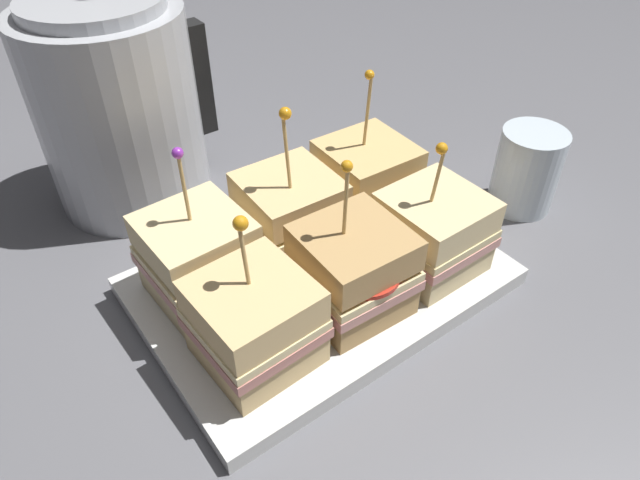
# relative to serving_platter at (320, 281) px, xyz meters

# --- Properties ---
(ground_plane) EXTENTS (6.00, 6.00, 0.00)m
(ground_plane) POSITION_rel_serving_platter_xyz_m (0.00, 0.00, -0.01)
(ground_plane) COLOR slate
(serving_platter) EXTENTS (0.33, 0.23, 0.02)m
(serving_platter) POSITION_rel_serving_platter_xyz_m (0.00, 0.00, 0.00)
(serving_platter) COLOR silver
(serving_platter) RESTS_ON ground_plane
(sandwich_front_left) EXTENTS (0.09, 0.09, 0.14)m
(sandwich_front_left) POSITION_rel_serving_platter_xyz_m (-0.10, -0.05, 0.05)
(sandwich_front_left) COLOR #DBB77A
(sandwich_front_left) RESTS_ON serving_platter
(sandwich_front_center) EXTENTS (0.09, 0.09, 0.15)m
(sandwich_front_center) POSITION_rel_serving_platter_xyz_m (0.00, -0.05, 0.05)
(sandwich_front_center) COLOR tan
(sandwich_front_center) RESTS_ON serving_platter
(sandwich_front_right) EXTENTS (0.09, 0.09, 0.14)m
(sandwich_front_right) POSITION_rel_serving_platter_xyz_m (0.09, -0.05, 0.05)
(sandwich_front_right) COLOR beige
(sandwich_front_right) RESTS_ON serving_platter
(sandwich_back_left) EXTENTS (0.09, 0.09, 0.15)m
(sandwich_back_left) POSITION_rel_serving_platter_xyz_m (-0.10, 0.05, 0.05)
(sandwich_back_left) COLOR beige
(sandwich_back_left) RESTS_ON serving_platter
(sandwich_back_center) EXTENTS (0.09, 0.09, 0.16)m
(sandwich_back_center) POSITION_rel_serving_platter_xyz_m (-0.00, 0.05, 0.05)
(sandwich_back_center) COLOR #DBB77A
(sandwich_back_center) RESTS_ON serving_platter
(sandwich_back_right) EXTENTS (0.09, 0.09, 0.16)m
(sandwich_back_right) POSITION_rel_serving_platter_xyz_m (0.10, 0.05, 0.05)
(sandwich_back_right) COLOR tan
(sandwich_back_right) RESTS_ON serving_platter
(kettle_steel) EXTENTS (0.19, 0.17, 0.24)m
(kettle_steel) POSITION_rel_serving_platter_xyz_m (-0.08, 0.26, 0.10)
(kettle_steel) COLOR #B7BABF
(kettle_steel) RESTS_ON ground_plane
(drinking_glass) EXTENTS (0.07, 0.07, 0.09)m
(drinking_glass) POSITION_rel_serving_platter_xyz_m (0.27, -0.03, 0.04)
(drinking_glass) COLOR silver
(drinking_glass) RESTS_ON ground_plane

